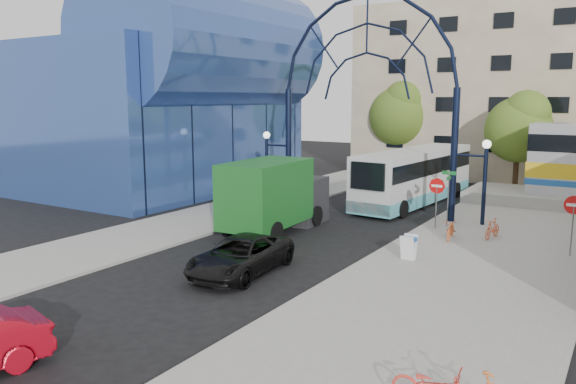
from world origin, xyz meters
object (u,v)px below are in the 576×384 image
Objects in this scene: do_not_enter_sign at (574,211)px; city_bus at (415,176)px; sandwich_board at (409,244)px; tree_north_a at (521,126)px; bike_near_b at (492,229)px; tree_north_b at (401,113)px; street_name_sign at (449,187)px; stop_sign at (437,191)px; black_suv at (241,256)px; gateway_arch at (366,59)px; bike_near_a at (451,229)px; green_truck at (276,196)px.

do_not_enter_sign is 12.69m from city_bus.
sandwich_board is 20.33m from tree_north_a.
tree_north_a is 0.57× the size of city_bus.
sandwich_board reaches higher than bike_near_b.
tree_north_a is at bearing -21.80° from tree_north_b.
city_bus is (-3.73, 5.77, -0.39)m from street_name_sign.
tree_north_b reaches higher than stop_sign.
black_suv is (-0.66, -17.09, -1.05)m from city_bus.
gateway_arch is at bearing 170.99° from bike_near_b.
black_suv is at bearing -87.61° from city_bus.
bike_near_a is at bearing -54.75° from stop_sign.
bike_near_b is (2.06, 5.31, -0.16)m from sandwich_board.
street_name_sign reaches higher than sandwich_board.
street_name_sign is at bearing 155.84° from do_not_enter_sign.
black_suv is (-4.39, -11.32, -1.44)m from street_name_sign.
bike_near_b is at bearing 158.96° from do_not_enter_sign.
tree_north_a is 15.26m from bike_near_b.
gateway_arch is 5.50× the size of do_not_enter_sign.
tree_north_a reaches higher than bike_near_a.
black_suv is at bearing -80.71° from tree_north_b.
tree_north_b is at bearing 119.44° from city_bus.
black_suv is at bearing -102.17° from tree_north_a.
street_name_sign is (5.20, -1.40, -6.43)m from gateway_arch.
green_truck is 4.67× the size of bike_near_b.
city_bus is 8.03× the size of bike_near_b.
stop_sign is 20.18m from tree_north_b.
bike_near_b is at bearing -19.52° from gateway_arch.
city_bus is at bearing 141.65° from bike_near_b.
gateway_arch is 1.11× the size of city_bus.
stop_sign is 0.36× the size of tree_north_a.
black_suv is at bearing -110.43° from stop_sign.
sandwich_board is at bearing -100.69° from bike_near_b.
tree_north_b reaches higher than bike_near_a.
black_suv is 12.13m from bike_near_b.
city_bus reaches higher than do_not_enter_sign.
tree_north_b reaches higher than street_name_sign.
gateway_arch is at bearing 89.04° from black_suv.
tree_north_b reaches higher than sandwich_board.
gateway_arch is at bearing 164.93° from street_name_sign.
street_name_sign is 3.19m from bike_near_b.
do_not_enter_sign reaches higher than sandwich_board.
stop_sign is at bearing -22.63° from gateway_arch.
stop_sign is 0.89× the size of street_name_sign.
gateway_arch is 4.87× the size of street_name_sign.
bike_near_a is at bearing 14.20° from green_truck.
stop_sign reaches higher than bike_near_b.
gateway_arch is 13.80× the size of sandwich_board.
bike_near_b reaches higher than bike_near_a.
gateway_arch reaches higher than green_truck.
tree_north_b is (-10.00, 4.00, 0.66)m from tree_north_a.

